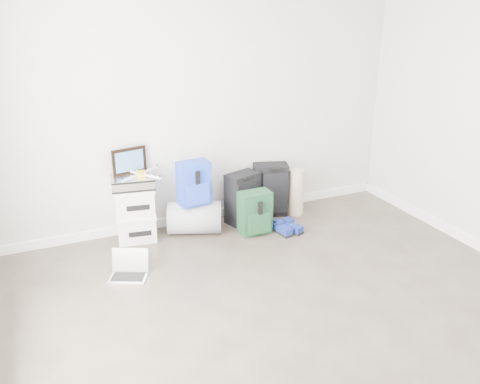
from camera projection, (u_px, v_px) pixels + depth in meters
name	position (u px, v px, depth m)	size (l,w,h in m)	color
ground	(326.00, 345.00, 3.77)	(5.00, 5.00, 0.00)	#382F28
room_envelope	(341.00, 116.00, 3.16)	(4.52, 5.02, 2.71)	silver
boxes_stack	(136.00, 213.00, 5.30)	(0.46, 0.39, 0.58)	silver
briefcase	(133.00, 182.00, 5.17)	(0.42, 0.31, 0.12)	#B2B2B7
painting	(129.00, 161.00, 5.18)	(0.36, 0.09, 0.27)	black
drone	(141.00, 174.00, 5.15)	(0.45, 0.45, 0.05)	gold
duffel_bag	(195.00, 218.00, 5.49)	(0.35, 0.35, 0.57)	gray
blue_backpack	(194.00, 184.00, 5.31)	(0.35, 0.27, 0.46)	blue
large_suitcase	(243.00, 198.00, 5.71)	(0.42, 0.35, 0.58)	black
green_backpack	(255.00, 214.00, 5.46)	(0.34, 0.25, 0.47)	#13361A
carry_on	(271.00, 190.00, 5.90)	(0.44, 0.35, 0.61)	black
shoes	(287.00, 229.00, 5.54)	(0.29, 0.29, 0.09)	black
rolled_rug	(296.00, 192.00, 5.92)	(0.18, 0.18, 0.55)	tan
laptop	(129.00, 270.00, 4.68)	(0.41, 0.36, 0.24)	silver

